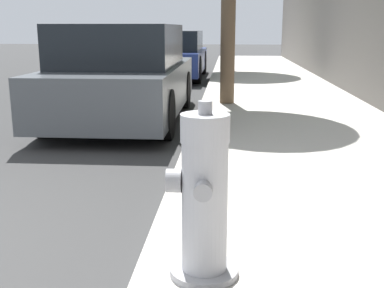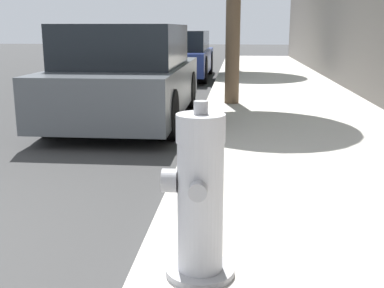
{
  "view_description": "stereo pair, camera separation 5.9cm",
  "coord_description": "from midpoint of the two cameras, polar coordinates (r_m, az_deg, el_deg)",
  "views": [
    {
      "loc": [
        2.4,
        -2.07,
        1.36
      ],
      "look_at": [
        2.13,
        1.35,
        0.53
      ],
      "focal_mm": 45.0,
      "sensor_mm": 36.0,
      "label": 1
    },
    {
      "loc": [
        2.45,
        -2.06,
        1.36
      ],
      "look_at": [
        2.13,
        1.35,
        0.53
      ],
      "focal_mm": 45.0,
      "sensor_mm": 36.0,
      "label": 2
    }
  ],
  "objects": [
    {
      "name": "fire_hydrant",
      "position": [
        2.36,
        0.71,
        -6.53
      ],
      "size": [
        0.36,
        0.35,
        0.88
      ],
      "color": "#97979C",
      "rests_on": "sidewalk_slab"
    },
    {
      "name": "parked_car_near",
      "position": [
        7.24,
        -8.32,
        8.0
      ],
      "size": [
        1.73,
        3.99,
        1.41
      ],
      "color": "#4C5156",
      "rests_on": "ground_plane"
    },
    {
      "name": "parked_car_mid",
      "position": [
        13.46,
        -2.47,
        10.47
      ],
      "size": [
        1.73,
        4.2,
        1.29
      ],
      "color": "navy",
      "rests_on": "ground_plane"
    }
  ]
}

